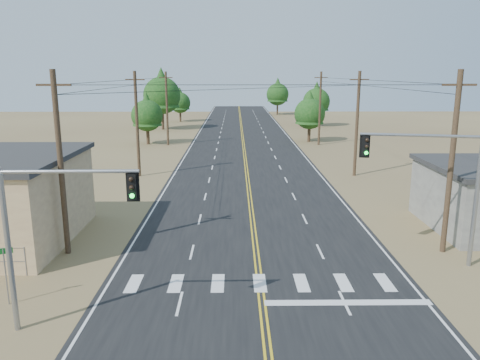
{
  "coord_description": "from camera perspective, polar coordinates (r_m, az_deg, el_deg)",
  "views": [
    {
      "loc": [
        -1.16,
        -12.62,
        9.8
      ],
      "look_at": [
        -0.87,
        14.84,
        3.5
      ],
      "focal_mm": 35.0,
      "sensor_mm": 36.0,
      "label": 1
    }
  ],
  "objects": [
    {
      "name": "road",
      "position": [
        43.75,
        0.94,
        -0.01
      ],
      "size": [
        15.0,
        200.0,
        0.02
      ],
      "primitive_type": "cube",
      "color": "black",
      "rests_on": "ground"
    },
    {
      "name": "utility_pole_right_near",
      "position": [
        27.64,
        24.38,
        2.01
      ],
      "size": [
        1.8,
        0.3,
        10.0
      ],
      "color": "#4C3826",
      "rests_on": "ground"
    },
    {
      "name": "tree_left_near",
      "position": [
        66.96,
        -11.29,
        8.09
      ],
      "size": [
        4.37,
        4.37,
        7.29
      ],
      "color": "#3F2D1E",
      "rests_on": "ground"
    },
    {
      "name": "tree_left_mid",
      "position": [
        84.3,
        -9.52,
        10.58
      ],
      "size": [
        6.49,
        6.49,
        10.82
      ],
      "color": "#3F2D1E",
      "rests_on": "ground"
    },
    {
      "name": "tree_left_far",
      "position": [
        97.7,
        -7.33,
        9.59
      ],
      "size": [
        4.22,
        4.22,
        7.04
      ],
      "color": "#3F2D1E",
      "rests_on": "ground"
    },
    {
      "name": "utility_pole_left_near",
      "position": [
        26.75,
        -21.04,
        1.97
      ],
      "size": [
        1.8,
        0.3,
        10.0
      ],
      "color": "#4C3826",
      "rests_on": "ground"
    },
    {
      "name": "tree_right_far",
      "position": [
        113.75,
        4.61,
        10.65
      ],
      "size": [
        5.27,
        5.27,
        8.79
      ],
      "color": "#3F2D1E",
      "rests_on": "ground"
    },
    {
      "name": "utility_pole_right_far",
      "position": [
        65.83,
        9.72,
        8.66
      ],
      "size": [
        1.8,
        0.3,
        10.0
      ],
      "color": "#4C3826",
      "rests_on": "ground"
    },
    {
      "name": "tree_right_mid",
      "position": [
        89.39,
        9.3,
        9.73
      ],
      "size": [
        5.0,
        5.0,
        8.34
      ],
      "color": "#3F2D1E",
      "rests_on": "ground"
    },
    {
      "name": "tree_right_near",
      "position": [
        68.72,
        8.5,
        8.36
      ],
      "size": [
        4.43,
        4.43,
        7.38
      ],
      "color": "#3F2D1E",
      "rests_on": "ground"
    },
    {
      "name": "street_sign",
      "position": [
        22.61,
        -26.74,
        -9.46
      ],
      "size": [
        0.72,
        0.31,
        2.57
      ],
      "rotation": [
        0.0,
        0.0,
        0.38
      ],
      "color": "gray",
      "rests_on": "ground"
    },
    {
      "name": "signal_mast_left",
      "position": [
        18.88,
        -22.68,
        -4.83
      ],
      "size": [
        5.14,
        0.38,
        6.48
      ],
      "rotation": [
        0.0,
        0.0,
        0.02
      ],
      "color": "gray",
      "rests_on": "ground"
    },
    {
      "name": "signal_mast_right",
      "position": [
        25.77,
        23.4,
        0.44
      ],
      "size": [
        5.86,
        1.49,
        6.93
      ],
      "rotation": [
        0.0,
        0.0,
        -0.22
      ],
      "color": "gray",
      "rests_on": "ground"
    },
    {
      "name": "utility_pole_right_mid",
      "position": [
        46.36,
        14.07,
        6.74
      ],
      "size": [
        1.8,
        0.3,
        10.0
      ],
      "color": "#4C3826",
      "rests_on": "ground"
    },
    {
      "name": "utility_pole_left_far",
      "position": [
        65.46,
        -8.9,
        8.66
      ],
      "size": [
        1.8,
        0.3,
        10.0
      ],
      "color": "#4C3826",
      "rests_on": "ground"
    },
    {
      "name": "utility_pole_left_mid",
      "position": [
        45.83,
        -12.44,
        6.75
      ],
      "size": [
        1.8,
        0.3,
        10.0
      ],
      "color": "#4C3826",
      "rests_on": "ground"
    }
  ]
}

